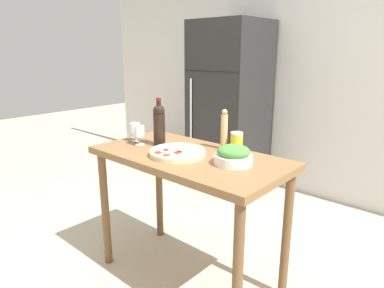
% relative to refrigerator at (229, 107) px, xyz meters
% --- Properties ---
extents(ground_plane, '(14.00, 14.00, 0.00)m').
position_rel_refrigerator_xyz_m(ground_plane, '(0.82, -1.59, -0.92)').
color(ground_plane, '#BCAD93').
extents(wall_back, '(6.40, 0.06, 2.60)m').
position_rel_refrigerator_xyz_m(wall_back, '(0.82, 0.40, 0.38)').
color(wall_back, silver).
rests_on(wall_back, ground_plane).
extents(refrigerator, '(0.72, 0.72, 1.85)m').
position_rel_refrigerator_xyz_m(refrigerator, '(0.00, 0.00, 0.00)').
color(refrigerator, black).
rests_on(refrigerator, ground_plane).
extents(prep_counter, '(1.27, 0.65, 0.90)m').
position_rel_refrigerator_xyz_m(prep_counter, '(0.82, -1.59, -0.14)').
color(prep_counter, brown).
rests_on(prep_counter, ground_plane).
extents(wine_bottle, '(0.08, 0.08, 0.33)m').
position_rel_refrigerator_xyz_m(wine_bottle, '(0.53, -1.56, 0.13)').
color(wine_bottle, black).
rests_on(wine_bottle, prep_counter).
extents(wine_glass_near, '(0.07, 0.07, 0.13)m').
position_rel_refrigerator_xyz_m(wine_glass_near, '(0.42, -1.64, 0.07)').
color(wine_glass_near, silver).
rests_on(wine_glass_near, prep_counter).
extents(wine_glass_far, '(0.07, 0.07, 0.13)m').
position_rel_refrigerator_xyz_m(wine_glass_far, '(0.32, -1.60, 0.07)').
color(wine_glass_far, silver).
rests_on(wine_glass_far, prep_counter).
extents(pepper_mill, '(0.04, 0.04, 0.27)m').
position_rel_refrigerator_xyz_m(pepper_mill, '(0.92, -1.34, 0.11)').
color(pepper_mill, tan).
rests_on(pepper_mill, prep_counter).
extents(salad_bowl, '(0.22, 0.22, 0.11)m').
position_rel_refrigerator_xyz_m(salad_bowl, '(1.14, -1.55, 0.03)').
color(salad_bowl, white).
rests_on(salad_bowl, prep_counter).
extents(homemade_pizza, '(0.35, 0.35, 0.04)m').
position_rel_refrigerator_xyz_m(homemade_pizza, '(0.79, -1.65, -0.00)').
color(homemade_pizza, beige).
rests_on(homemade_pizza, prep_counter).
extents(salt_canister, '(0.08, 0.08, 0.12)m').
position_rel_refrigerator_xyz_m(salt_canister, '(1.00, -1.31, 0.04)').
color(salt_canister, yellow).
rests_on(salt_canister, prep_counter).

